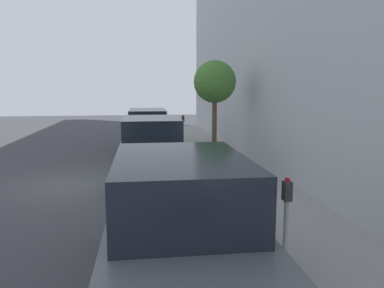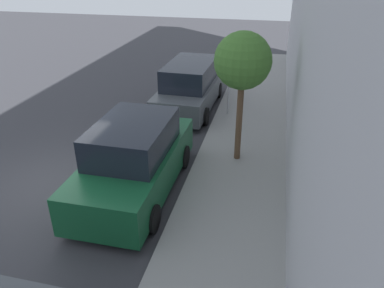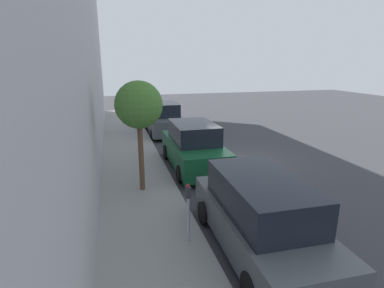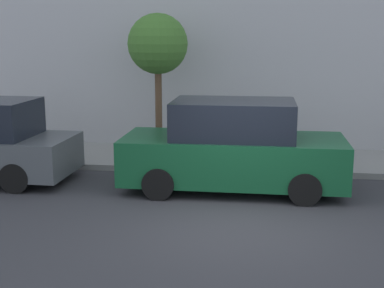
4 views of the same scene
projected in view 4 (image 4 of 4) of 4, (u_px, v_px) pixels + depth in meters
The scene contains 5 objects.
ground_plane at pixel (239, 226), 9.59m from camera, with size 60.00×60.00×0.00m, color #38383D.
sidewalk at pixel (247, 160), 14.27m from camera, with size 2.67×32.00×0.15m.
parked_suv_second at pixel (233, 148), 11.64m from camera, with size 2.08×4.81×1.98m.
parking_meter_far at pixel (22, 124), 13.93m from camera, with size 0.11×0.15×1.52m.
street_tree at pixel (158, 45), 13.83m from camera, with size 1.57×1.57×3.76m.
Camera 4 is at (-9.12, -0.30, 3.39)m, focal length 50.00 mm.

